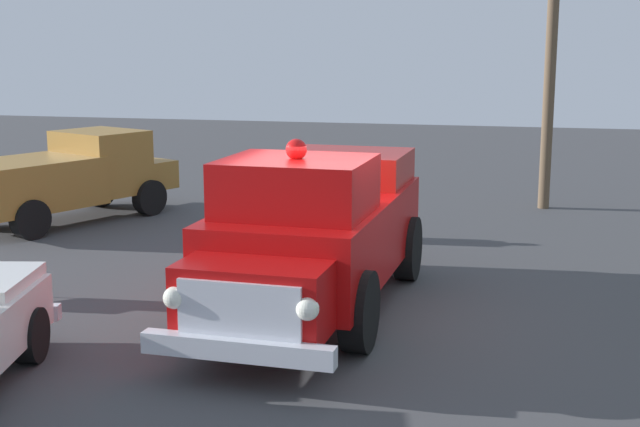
{
  "coord_description": "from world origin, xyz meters",
  "views": [
    {
      "loc": [
        11.24,
        2.58,
        3.8
      ],
      "look_at": [
        -0.7,
        -0.37,
        1.38
      ],
      "focal_mm": 48.5,
      "sensor_mm": 36.0,
      "label": 1
    }
  ],
  "objects_px": {
    "parked_pickup": "(69,176)",
    "spectator_standing": "(275,189)",
    "vintage_fire_truck": "(316,229)",
    "utility_pole": "(551,47)"
  },
  "relations": [
    {
      "from": "parked_pickup",
      "to": "spectator_standing",
      "type": "xyz_separation_m",
      "value": [
        0.43,
        4.79,
        -0.02
      ]
    },
    {
      "from": "parked_pickup",
      "to": "spectator_standing",
      "type": "distance_m",
      "value": 4.81
    },
    {
      "from": "spectator_standing",
      "to": "utility_pole",
      "type": "xyz_separation_m",
      "value": [
        -4.43,
        5.24,
        2.76
      ]
    },
    {
      "from": "vintage_fire_truck",
      "to": "utility_pole",
      "type": "height_order",
      "value": "utility_pole"
    },
    {
      "from": "parked_pickup",
      "to": "utility_pole",
      "type": "xyz_separation_m",
      "value": [
        -4.0,
        10.03,
        2.74
      ]
    },
    {
      "from": "vintage_fire_truck",
      "to": "spectator_standing",
      "type": "height_order",
      "value": "vintage_fire_truck"
    },
    {
      "from": "vintage_fire_truck",
      "to": "spectator_standing",
      "type": "bearing_deg",
      "value": -156.53
    },
    {
      "from": "vintage_fire_truck",
      "to": "utility_pole",
      "type": "relative_size",
      "value": 0.84
    },
    {
      "from": "vintage_fire_truck",
      "to": "parked_pickup",
      "type": "bearing_deg",
      "value": -126.22
    },
    {
      "from": "utility_pole",
      "to": "spectator_standing",
      "type": "bearing_deg",
      "value": -49.8
    }
  ]
}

